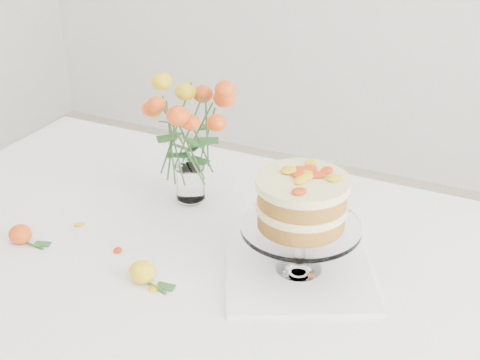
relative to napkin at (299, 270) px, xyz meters
name	(u,v)px	position (x,y,z in m)	size (l,w,h in m)	color
table	(191,272)	(-0.26, 0.00, -0.09)	(1.43, 0.93, 0.76)	tan
napkin	(299,270)	(0.00, 0.00, 0.00)	(0.29, 0.29, 0.01)	white
cake_stand	(302,207)	(0.00, 0.00, 0.15)	(0.24, 0.24, 0.21)	white
rose_vase	(188,121)	(-0.34, 0.17, 0.20)	(0.28, 0.28, 0.35)	white
loose_rose_near	(142,272)	(-0.27, -0.16, 0.02)	(0.09, 0.05, 0.04)	yellow
loose_rose_far	(21,234)	(-0.58, -0.16, 0.02)	(0.09, 0.05, 0.04)	#C94409
stray_petal_a	(118,251)	(-0.38, -0.10, 0.00)	(0.03, 0.02, 0.00)	#E6B50E
stray_petal_b	(147,272)	(-0.28, -0.14, 0.00)	(0.03, 0.02, 0.00)	#E6B50E
stray_petal_c	(153,288)	(-0.24, -0.18, 0.00)	(0.03, 0.02, 0.00)	#E6B50E
stray_petal_d	(79,225)	(-0.52, -0.05, 0.00)	(0.03, 0.02, 0.00)	#E6B50E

